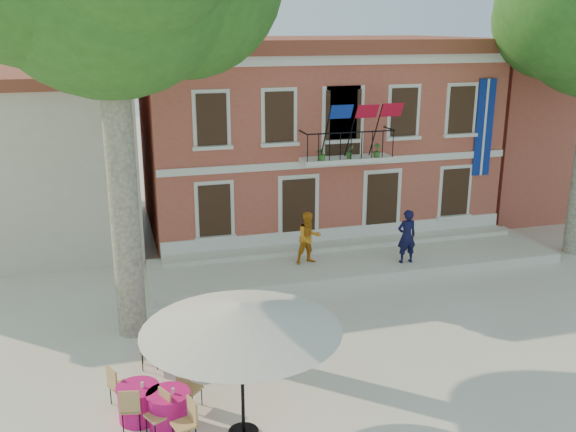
# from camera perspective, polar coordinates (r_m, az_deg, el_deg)

# --- Properties ---
(ground) EXTENTS (90.00, 90.00, 0.00)m
(ground) POSITION_cam_1_polar(r_m,az_deg,el_deg) (17.96, 5.29, -9.82)
(ground) COLOR beige
(ground) RESTS_ON ground
(main_building) EXTENTS (13.50, 9.59, 7.50)m
(main_building) POSITION_cam_1_polar(r_m,az_deg,el_deg) (26.51, 1.78, 7.51)
(main_building) COLOR #B0593F
(main_building) RESTS_ON ground
(neighbor_west) EXTENTS (9.40, 9.40, 6.40)m
(neighbor_west) POSITION_cam_1_polar(r_m,az_deg,el_deg) (26.61, -23.38, 4.96)
(neighbor_west) COLOR beige
(neighbor_west) RESTS_ON ground
(neighbor_east) EXTENTS (9.40, 9.40, 6.40)m
(neighbor_east) POSITION_cam_1_polar(r_m,az_deg,el_deg) (33.08, 21.59, 7.19)
(neighbor_east) COLOR #B0593F
(neighbor_east) RESTS_ON ground
(terrace) EXTENTS (14.00, 3.40, 0.30)m
(terrace) POSITION_cam_1_polar(r_m,az_deg,el_deg) (22.33, 6.05, -3.99)
(terrace) COLOR silver
(terrace) RESTS_ON ground
(patio_umbrella) EXTENTS (3.91, 3.91, 2.91)m
(patio_umbrella) POSITION_cam_1_polar(r_m,az_deg,el_deg) (12.45, -4.20, -8.94)
(patio_umbrella) COLOR black
(patio_umbrella) RESTS_ON ground
(pedestrian_navy) EXTENTS (0.68, 0.45, 1.84)m
(pedestrian_navy) POSITION_cam_1_polar(r_m,az_deg,el_deg) (21.72, 10.50, -1.79)
(pedestrian_navy) COLOR black
(pedestrian_navy) RESTS_ON terrace
(pedestrian_orange) EXTENTS (0.95, 0.79, 1.78)m
(pedestrian_orange) POSITION_cam_1_polar(r_m,az_deg,el_deg) (21.32, 1.86, -1.95)
(pedestrian_orange) COLOR orange
(pedestrian_orange) RESTS_ON terrace
(cafe_table_0) EXTENTS (1.79, 1.82, 0.95)m
(cafe_table_0) POSITION_cam_1_polar(r_m,az_deg,el_deg) (13.97, -10.54, -16.38)
(cafe_table_0) COLOR #D51473
(cafe_table_0) RESTS_ON ground
(cafe_table_1) EXTENTS (1.94, 0.90, 0.95)m
(cafe_table_1) POSITION_cam_1_polar(r_m,az_deg,el_deg) (16.17, -9.54, -11.48)
(cafe_table_1) COLOR #D51473
(cafe_table_1) RESTS_ON ground
(cafe_table_2) EXTENTS (1.24, 1.90, 0.95)m
(cafe_table_2) POSITION_cam_1_polar(r_m,az_deg,el_deg) (14.30, -13.15, -15.76)
(cafe_table_2) COLOR #D51473
(cafe_table_2) RESTS_ON ground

